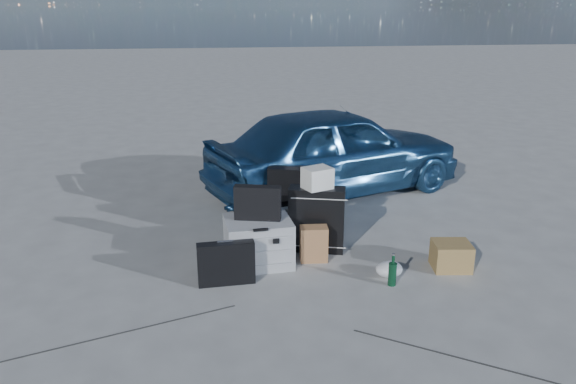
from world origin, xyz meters
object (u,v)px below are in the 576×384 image
object	(u,v)px
briefcase	(226,263)
suitcase_right	(317,219)
car	(336,150)
suitcase_left	(292,197)
duffel_bag	(289,223)
cardboard_box	(451,256)
pelican_case	(258,242)
green_bottle	(393,270)

from	to	relation	value
briefcase	suitcase_right	bearing A→B (deg)	29.93
briefcase	car	bearing A→B (deg)	54.35
suitcase_left	duffel_bag	world-z (taller)	suitcase_left
briefcase	cardboard_box	world-z (taller)	briefcase
pelican_case	briefcase	bearing A→B (deg)	-134.60
briefcase	green_bottle	xyz separation A→B (m)	(1.48, -0.25, -0.05)
green_bottle	cardboard_box	bearing A→B (deg)	20.58
car	green_bottle	xyz separation A→B (m)	(-0.07, -2.66, -0.44)
suitcase_right	cardboard_box	bearing A→B (deg)	-11.21
suitcase_right	green_bottle	bearing A→B (deg)	-42.56
pelican_case	green_bottle	xyz separation A→B (m)	(1.15, -0.63, -0.08)
cardboard_box	green_bottle	distance (m)	0.71
duffel_bag	cardboard_box	world-z (taller)	duffel_bag
duffel_bag	car	bearing A→B (deg)	71.38
briefcase	suitcase_left	world-z (taller)	suitcase_left
pelican_case	suitcase_left	bearing A→B (deg)	58.98
suitcase_right	briefcase	bearing A→B (deg)	-131.57
suitcase_left	suitcase_right	size ratio (longest dim) A/B	1.03
car	green_bottle	world-z (taller)	car
duffel_bag	cardboard_box	bearing A→B (deg)	-22.61
briefcase	pelican_case	bearing A→B (deg)	46.61
suitcase_left	cardboard_box	world-z (taller)	suitcase_left
duffel_bag	suitcase_left	bearing A→B (deg)	87.75
suitcase_left	suitcase_right	xyz separation A→B (m)	(0.15, -0.70, -0.01)
cardboard_box	briefcase	bearing A→B (deg)	-179.89
cardboard_box	duffel_bag	bearing A→B (deg)	145.79
pelican_case	duffel_bag	world-z (taller)	pelican_case
cardboard_box	green_bottle	world-z (taller)	green_bottle
pelican_case	suitcase_right	size ratio (longest dim) A/B	0.93
suitcase_right	green_bottle	world-z (taller)	suitcase_right
pelican_case	duffel_bag	bearing A→B (deg)	52.67
pelican_case	briefcase	world-z (taller)	pelican_case
pelican_case	briefcase	distance (m)	0.51
car	duffel_bag	size ratio (longest dim) A/B	5.33
briefcase	suitcase_left	distance (m)	1.54
cardboard_box	pelican_case	bearing A→B (deg)	168.18
briefcase	cardboard_box	bearing A→B (deg)	-2.77
suitcase_left	green_bottle	distance (m)	1.71
briefcase	cardboard_box	size ratio (longest dim) A/B	1.48
pelican_case	duffel_bag	xyz separation A→B (m)	(0.39, 0.59, -0.06)
pelican_case	cardboard_box	bearing A→B (deg)	-15.91
green_bottle	pelican_case	bearing A→B (deg)	151.26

